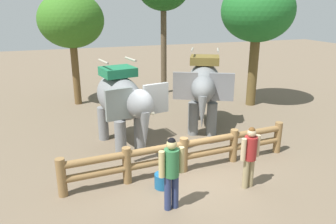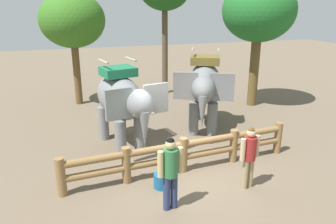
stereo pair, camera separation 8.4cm
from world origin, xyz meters
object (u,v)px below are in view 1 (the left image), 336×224
tourist_woman_in_black (250,153)px  tree_far_right (258,12)px  log_fence (184,152)px  tourist_man_in_blue (172,169)px  elephant_near_left (122,100)px  elephant_center (204,86)px  tree_back_center (71,21)px  feed_bucket (163,181)px

tourist_woman_in_black → tree_far_right: size_ratio=0.30×
log_fence → tourist_man_in_blue: (-0.96, -1.65, 0.46)m
tourist_woman_in_black → elephant_near_left: bearing=126.1°
elephant_near_left → tree_far_right: (6.92, 3.02, 2.67)m
log_fence → elephant_center: bearing=56.5°
tourist_woman_in_black → tree_back_center: 10.63m
tourist_woman_in_black → tourist_man_in_blue: 2.29m
tree_far_right → feed_bucket: tree_far_right is taller
log_fence → feed_bucket: size_ratio=15.96×
elephant_center → feed_bucket: elephant_center is taller
elephant_near_left → elephant_center: size_ratio=0.98×
elephant_center → tourist_woman_in_black: size_ratio=2.12×
tree_back_center → tree_far_right: size_ratio=0.91×
elephant_near_left → log_fence: bearing=-59.1°
tourist_man_in_blue → feed_bucket: 1.31m
elephant_near_left → elephant_center: 3.39m
elephant_near_left → tourist_man_in_blue: 3.94m
tree_far_right → feed_bucket: bearing=-137.5°
elephant_center → tree_back_center: bearing=130.4°
tourist_man_in_blue → tree_back_center: bearing=98.3°
log_fence → tree_back_center: 9.11m
log_fence → tourist_woman_in_black: size_ratio=4.11×
tourist_man_in_blue → tree_far_right: (6.55, 6.89, 3.29)m
elephant_center → tree_back_center: (-4.37, 5.14, 2.22)m
tree_far_right → log_fence: bearing=-136.8°
tourist_man_in_blue → elephant_center: bearing=57.6°
tourist_woman_in_black → elephant_center: bearing=81.3°
log_fence → tourist_man_in_blue: size_ratio=3.84×
elephant_center → tourist_man_in_blue: bearing=-122.4°
elephant_center → feed_bucket: size_ratio=8.24×
elephant_center → tourist_man_in_blue: elephant_center is taller
tourist_woman_in_black → tree_back_center: bearing=111.3°
tree_far_right → elephant_center: bearing=-148.0°
log_fence → tree_far_right: bearing=43.2°
elephant_center → tourist_woman_in_black: (-0.67, -4.37, -0.75)m
elephant_center → tourist_woman_in_black: bearing=-98.7°
tourist_man_in_blue → tree_far_right: 10.06m
elephant_near_left → tree_far_right: bearing=23.6°
feed_bucket → log_fence: bearing=37.6°
elephant_near_left → tourist_woman_in_black: 4.53m
tree_back_center → feed_bucket: size_ratio=11.89×
tree_far_right → feed_bucket: size_ratio=13.12×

